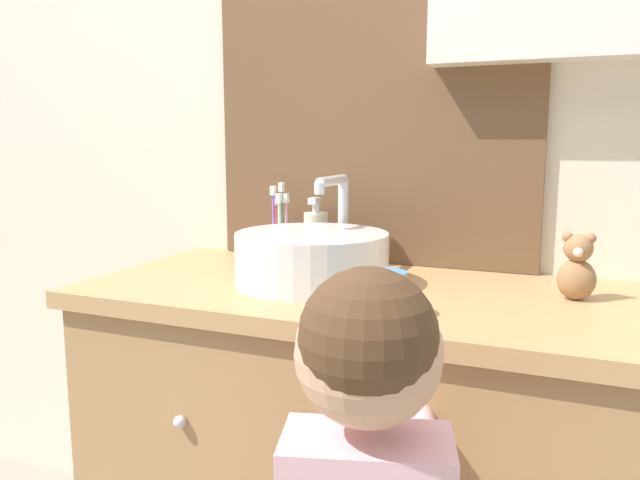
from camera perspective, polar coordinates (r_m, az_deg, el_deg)
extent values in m
cube|color=beige|center=(1.54, 7.13, 15.11)|extent=(3.20, 0.06, 2.50)
cube|color=brown|center=(1.53, 4.80, 18.62)|extent=(0.79, 0.02, 1.09)
cube|color=#B2C1CC|center=(1.53, 4.72, 18.65)|extent=(0.73, 0.01, 1.03)
cube|color=#A37A4C|center=(1.43, 2.87, -20.57)|extent=(1.05, 0.51, 0.76)
cube|color=tan|center=(1.28, 3.01, -5.00)|extent=(1.09, 0.55, 0.03)
sphere|color=silver|center=(1.24, -12.71, -15.92)|extent=(0.02, 0.02, 0.02)
sphere|color=silver|center=(1.06, 11.15, -20.44)|extent=(0.02, 0.02, 0.02)
cylinder|color=white|center=(1.29, -0.76, -1.69)|extent=(0.32, 0.32, 0.11)
cylinder|color=silver|center=(1.28, -0.77, 0.51)|extent=(0.26, 0.26, 0.01)
cylinder|color=silver|center=(1.45, 2.13, 1.50)|extent=(0.02, 0.02, 0.21)
cylinder|color=silver|center=(1.37, 1.10, 5.45)|extent=(0.02, 0.14, 0.02)
cylinder|color=silver|center=(1.30, -0.06, 4.73)|extent=(0.02, 0.02, 0.02)
sphere|color=white|center=(1.43, 5.38, -1.45)|extent=(0.05, 0.05, 0.05)
cylinder|color=silver|center=(1.54, -3.77, -0.40)|extent=(0.07, 0.07, 0.08)
cylinder|color=pink|center=(1.53, -3.09, 1.34)|extent=(0.01, 0.01, 0.15)
cube|color=white|center=(1.52, -3.11, 3.83)|extent=(0.01, 0.02, 0.02)
cylinder|color=#47B26B|center=(1.54, -3.52, 1.88)|extent=(0.01, 0.01, 0.18)
cube|color=white|center=(1.53, -3.55, 4.85)|extent=(0.01, 0.02, 0.02)
cylinder|color=#D6423D|center=(1.55, -3.92, 1.29)|extent=(0.01, 0.01, 0.15)
cube|color=white|center=(1.54, -3.94, 3.62)|extent=(0.01, 0.02, 0.02)
cylinder|color=#8E56B7|center=(1.53, -4.27, 1.70)|extent=(0.01, 0.01, 0.17)
cube|color=white|center=(1.52, -4.31, 4.53)|extent=(0.01, 0.02, 0.02)
cylinder|color=white|center=(1.52, -3.74, 1.31)|extent=(0.01, 0.01, 0.15)
cube|color=white|center=(1.51, -3.76, 3.84)|extent=(0.01, 0.02, 0.02)
cylinder|color=beige|center=(1.51, -0.37, 0.22)|extent=(0.06, 0.06, 0.12)
cylinder|color=silver|center=(1.50, -0.37, 2.91)|extent=(0.02, 0.02, 0.02)
cube|color=silver|center=(1.49, -0.53, 3.60)|extent=(0.02, 0.03, 0.02)
sphere|color=tan|center=(0.77, 4.44, -10.22)|extent=(0.18, 0.18, 0.18)
sphere|color=#4C331E|center=(0.75, 4.42, -8.82)|extent=(0.17, 0.17, 0.17)
cylinder|color=beige|center=(1.03, 9.13, -15.95)|extent=(0.12, 0.28, 0.05)
cylinder|color=#8E56B7|center=(1.14, 8.86, -11.17)|extent=(0.02, 0.05, 0.12)
ellipsoid|color=#9E7047|center=(1.26, 22.39, -3.36)|extent=(0.07, 0.06, 0.08)
sphere|color=#9E7047|center=(1.25, 22.55, -0.68)|extent=(0.05, 0.05, 0.05)
sphere|color=#9E7047|center=(1.24, 21.70, 0.27)|extent=(0.02, 0.02, 0.02)
sphere|color=#9E7047|center=(1.24, 23.51, 0.16)|extent=(0.02, 0.02, 0.02)
sphere|color=silver|center=(1.23, 22.53, -1.03)|extent=(0.02, 0.02, 0.02)
cylinder|color=#4789D1|center=(1.06, 5.81, -4.90)|extent=(0.08, 0.08, 0.08)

